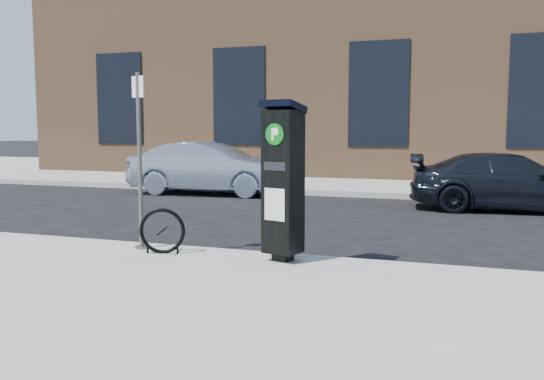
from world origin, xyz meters
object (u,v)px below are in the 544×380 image
at_px(parking_kiosk, 283,179).
at_px(car_silver, 210,168).
at_px(bike_rack, 162,231).
at_px(car_dark, 511,182).
at_px(sign_pole, 140,162).

height_order(parking_kiosk, car_silver, parking_kiosk).
height_order(bike_rack, car_dark, car_dark).
distance_m(parking_kiosk, sign_pole, 2.18).
bearing_deg(bike_rack, car_dark, 38.39).
bearing_deg(sign_pole, car_silver, 123.14).
height_order(parking_kiosk, car_dark, parking_kiosk).
xyz_separation_m(parking_kiosk, car_dark, (3.21, 7.04, -0.57)).
height_order(sign_pole, car_dark, sign_pole).
bearing_deg(parking_kiosk, car_silver, 136.65).
bearing_deg(car_silver, sign_pole, -165.72).
relative_size(parking_kiosk, sign_pole, 0.83).
xyz_separation_m(bike_rack, car_silver, (-2.95, 7.91, 0.28)).
relative_size(car_silver, car_dark, 1.00).
relative_size(sign_pole, car_silver, 0.56).
xyz_separation_m(parking_kiosk, sign_pole, (-2.18, 0.08, 0.18)).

